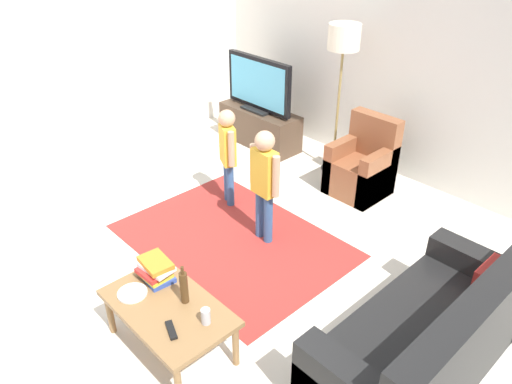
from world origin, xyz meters
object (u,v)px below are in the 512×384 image
Objects in this scene: child_near_tv at (228,149)px; bottle at (184,287)px; couch at (432,344)px; armchair at (363,168)px; book_stack at (156,270)px; tv at (259,85)px; tv_stand at (260,127)px; coffee_table at (168,311)px; tv_remote at (171,330)px; child_center at (264,177)px; plate at (132,293)px; soda_can at (206,316)px; floor_lamp at (343,46)px.

child_near_tv reaches higher than bottle.
armchair reaches higher than couch.
armchair is at bearing 99.70° from bottle.
book_stack is at bearing -177.76° from bottle.
bottle is (0.35, 0.01, 0.05)m from book_stack.
tv reaches higher than couch.
book_stack is (1.88, -2.88, 0.26)m from tv_stand.
armchair reaches higher than coffee_table.
armchair is 3.14m from tv_remote.
child_near_tv is at bearing -123.88° from armchair.
tv reaches higher than child_center.
tv is at bearing 123.32° from book_stack.
tv_remote is at bearing -64.82° from child_center.
plate is at bearing -60.56° from child_near_tv.
child_center is 1.79m from tv_remote.
child_near_tv is at bearing 169.95° from couch.
soda_can reaches higher than tv_stand.
couch is 8.18× the size of plate.
coffee_table is at bearing -52.33° from child_near_tv.
armchair is 3.06× the size of book_stack.
couch is 1.77m from bottle.
tv_remote is at bearing -132.97° from couch.
couch is at bearing 44.22° from soda_can.
tv_stand reaches higher than coffee_table.
armchair is (1.75, -0.04, 0.05)m from tv_stand.
soda_can is 0.55× the size of plate.
child_near_tv is 2.36m from tv_remote.
child_near_tv is 2.06m from bottle.
armchair is 1.53m from child_center.
floor_lamp reaches higher than child_near_tv.
armchair is (1.75, -0.02, -0.55)m from tv.
child_center reaches higher than plate.
tv_remote is (1.51, -1.79, -0.23)m from child_near_tv.
soda_can is (2.50, -2.87, -0.37)m from tv.
tv is at bearing 121.65° from plate.
book_stack is (-0.30, 0.11, 0.13)m from coffee_table.
plate is at bearing -87.13° from armchair.
book_stack is at bearing -87.35° from armchair.
child_center is 3.96× the size of book_stack.
tv_stand reaches higher than plate.
soda_can is at bearing -135.78° from couch.
floor_lamp is 1.74m from child_near_tv.
soda_can is (0.62, -0.01, -0.03)m from book_stack.
tv_stand is at bearing 130.91° from soda_can.
child_center is (1.65, -1.49, -0.15)m from tv.
plate reaches higher than tv_remote.
armchair is at bearing 136.75° from couch.
tv is 6.47× the size of tv_remote.
tv is 1.38m from floor_lamp.
floor_lamp is at bearing 103.02° from book_stack.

